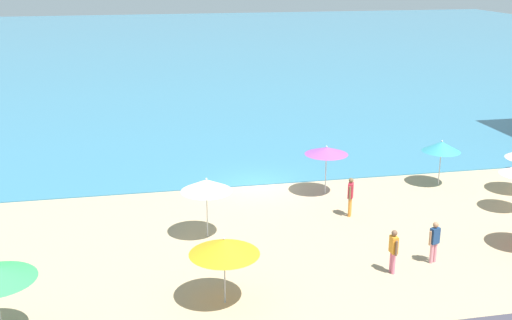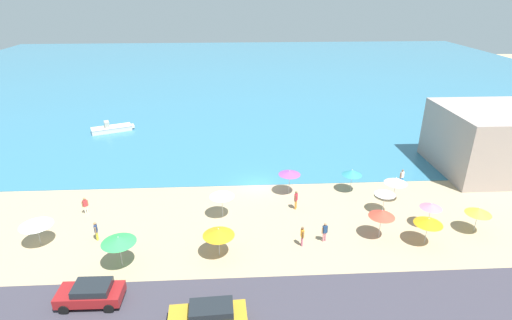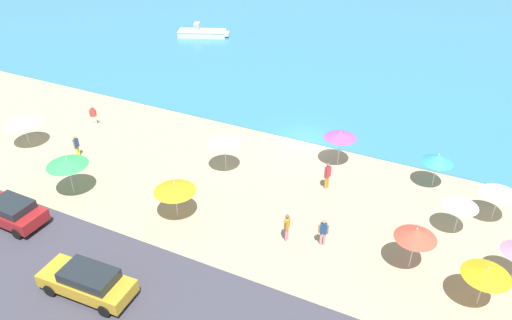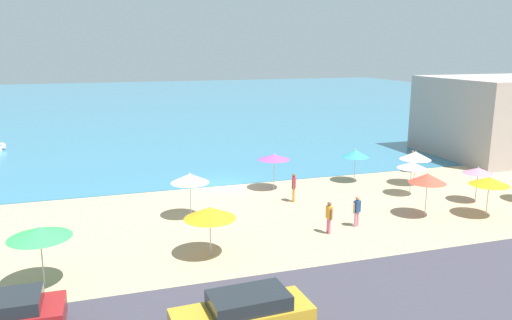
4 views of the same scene
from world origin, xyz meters
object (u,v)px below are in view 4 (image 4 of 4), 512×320
Objects in this scene: beach_umbrella_6 at (489,181)px; bather_0 at (329,216)px; bather_2 at (294,186)px; beach_umbrella_8 at (416,156)px; beach_umbrella_3 at (412,165)px; parked_car_1 at (0,317)px; beach_umbrella_10 at (210,213)px; bather_4 at (357,210)px; beach_umbrella_1 at (428,178)px; beach_umbrella_9 at (190,178)px; beach_umbrella_4 at (478,171)px; beach_umbrella_0 at (39,233)px; beach_umbrella_2 at (355,153)px; parked_car_3 at (244,314)px; beach_umbrella_7 at (274,157)px; bather_1 at (412,160)px.

beach_umbrella_6 reaches higher than bather_0.
beach_umbrella_6 is 1.29× the size of bather_2.
beach_umbrella_8 is 1.40× the size of bather_0.
beach_umbrella_3 is 24.61m from parked_car_1.
bather_4 is at bearing 9.51° from beach_umbrella_10.
bather_4 is (-4.52, -0.28, -1.29)m from beach_umbrella_1.
beach_umbrella_1 is 13.23m from beach_umbrella_9.
beach_umbrella_10 reaches higher than beach_umbrella_8.
beach_umbrella_6 reaches higher than bather_2.
parked_car_1 is at bearing -163.53° from beach_umbrella_4.
beach_umbrella_2 is at bearing 27.96° from beach_umbrella_0.
beach_umbrella_4 is 17.68m from beach_umbrella_10.
beach_umbrella_0 reaches higher than beach_umbrella_8.
beach_umbrella_1 is at bearing -119.98° from beach_umbrella_8.
bather_4 reaches higher than parked_car_3.
beach_umbrella_0 reaches higher than beach_umbrella_7.
beach_umbrella_4 is (2.96, -2.55, 0.01)m from beach_umbrella_3.
bather_4 is at bearing -146.18° from beach_umbrella_3.
beach_umbrella_3 is 15.48m from beach_umbrella_10.
bather_1 is 0.36× the size of parked_car_3.
bather_0 is at bearing 20.69° from parked_car_1.
beach_umbrella_2 is at bearing 1.05° from beach_umbrella_7.
parked_car_3 is at bearing -136.84° from bather_1.
beach_umbrella_2 is 20.92m from parked_car_3.
beach_umbrella_1 is 1.07× the size of beach_umbrella_10.
bather_4 is (1.77, -8.04, -1.30)m from beach_umbrella_7.
bather_0 is at bearing 7.55° from beach_umbrella_0.
beach_umbrella_3 reaches higher than parked_car_3.
bather_1 is at bearing 57.46° from beach_umbrella_8.
parked_car_1 is (-20.76, -6.19, -1.39)m from beach_umbrella_1.
beach_umbrella_8 is at bearing 6.90° from bather_2.
beach_umbrella_2 is at bearing -168.62° from bather_1.
beach_umbrella_1 is 10.55m from bather_1.
parked_car_1 is (-25.40, -7.51, -1.16)m from beach_umbrella_4.
beach_umbrella_6 is (23.09, 1.49, -0.22)m from beach_umbrella_0.
beach_umbrella_8 reaches higher than beach_umbrella_6.
bather_0 reaches higher than parked_car_3.
beach_umbrella_2 is at bearing 114.62° from beach_umbrella_3.
beach_umbrella_9 is 1.52× the size of bather_0.
bather_0 is (-9.70, 0.29, -1.09)m from beach_umbrella_6.
beach_umbrella_8 is 0.59× the size of parked_car_1.
beach_umbrella_9 is 6.80m from bather_2.
beach_umbrella_2 is 1.06× the size of beach_umbrella_3.
bather_0 is 15.27m from bather_1.
bather_2 is at bearing -173.10° from beach_umbrella_8.
beach_umbrella_3 is 1.32× the size of bather_1.
beach_umbrella_8 is at bearing 88.92° from beach_umbrella_6.
beach_umbrella_2 reaches higher than beach_umbrella_4.
beach_umbrella_0 is 0.55× the size of parked_car_3.
bather_0 is at bearing 8.04° from beach_umbrella_10.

